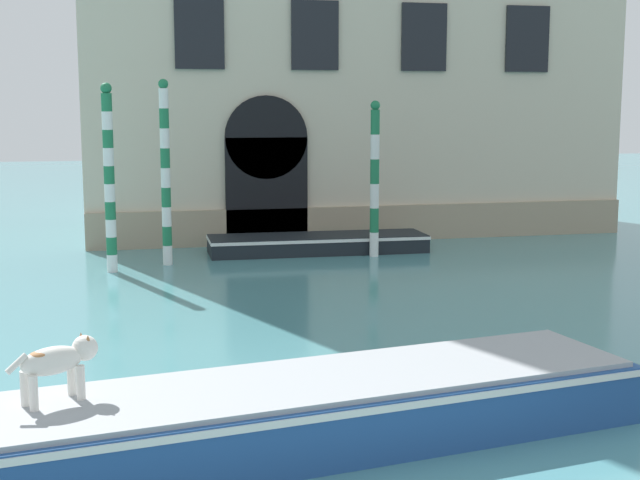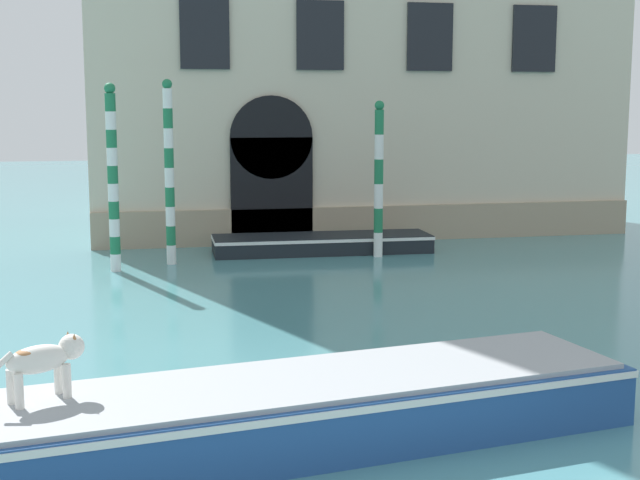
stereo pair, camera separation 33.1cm
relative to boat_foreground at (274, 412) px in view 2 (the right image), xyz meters
The scene contains 6 objects.
boat_foreground is the anchor object (origin of this frame).
dog_on_deck 2.54m from the boat_foreground, behind, with size 0.90×0.62×0.67m.
boat_moored_near_palazzo 13.30m from the boat_foreground, 75.87° to the left, with size 5.68×1.61×0.45m.
mooring_pole_0 12.91m from the boat_foreground, 69.43° to the left, with size 0.24×0.24×3.90m.
mooring_pole_1 11.57m from the boat_foreground, 99.82° to the left, with size 0.25×0.25×4.28m.
mooring_pole_2 12.10m from the boat_foreground, 93.14° to the left, with size 0.23×0.23×4.39m.
Camera 2 is at (-3.19, -3.09, 3.80)m, focal length 50.00 mm.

